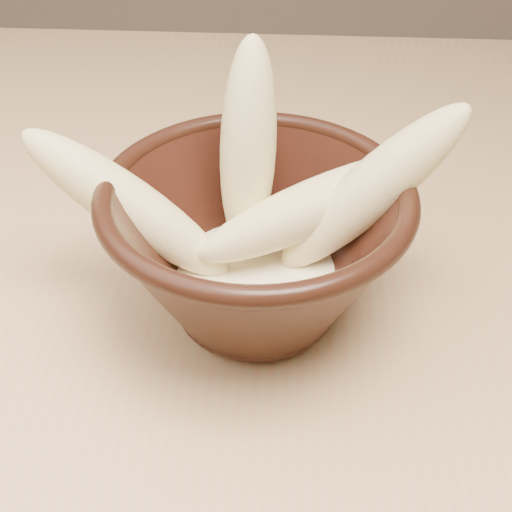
{
  "coord_description": "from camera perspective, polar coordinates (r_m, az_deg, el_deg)",
  "views": [
    {
      "loc": [
        0.13,
        -0.55,
        1.13
      ],
      "look_at": [
        0.11,
        -0.15,
        0.81
      ],
      "focal_mm": 50.0,
      "sensor_mm": 36.0,
      "label": 1
    }
  ],
  "objects": [
    {
      "name": "table",
      "position": [
        0.73,
        -7.63,
        -0.39
      ],
      "size": [
        1.2,
        0.8,
        0.75
      ],
      "color": "tan",
      "rests_on": "ground"
    },
    {
      "name": "bowl",
      "position": [
        0.5,
        0.0,
        0.9
      ],
      "size": [
        0.22,
        0.22,
        0.12
      ],
      "rotation": [
        0.0,
        0.0,
        0.09
      ],
      "color": "black",
      "rests_on": "table"
    },
    {
      "name": "milk_puddle",
      "position": [
        0.52,
        0.0,
        -1.62
      ],
      "size": [
        0.12,
        0.12,
        0.02
      ],
      "primitive_type": "cylinder",
      "color": "#FFF2CD",
      "rests_on": "bowl"
    },
    {
      "name": "banana_upright",
      "position": [
        0.51,
        -0.63,
        8.65
      ],
      "size": [
        0.05,
        0.08,
        0.16
      ],
      "primitive_type": "ellipsoid",
      "rotation": [
        0.26,
        0.0,
        3.03
      ],
      "color": "#D5C87E",
      "rests_on": "bowl"
    },
    {
      "name": "banana_left",
      "position": [
        0.51,
        -10.18,
        4.02
      ],
      "size": [
        0.17,
        0.07,
        0.13
      ],
      "primitive_type": "ellipsoid",
      "rotation": [
        0.97,
        0.0,
        -1.76
      ],
      "color": "#D5C87E",
      "rests_on": "bowl"
    },
    {
      "name": "banana_right",
      "position": [
        0.5,
        9.13,
        5.18
      ],
      "size": [
        0.15,
        0.06,
        0.15
      ],
      "primitive_type": "ellipsoid",
      "rotation": [
        0.76,
        0.0,
        1.74
      ],
      "color": "#D5C87E",
      "rests_on": "bowl"
    },
    {
      "name": "banana_across",
      "position": [
        0.51,
        4.71,
        3.94
      ],
      "size": [
        0.19,
        0.11,
        0.09
      ],
      "primitive_type": "ellipsoid",
      "rotation": [
        1.31,
        0.0,
        1.96
      ],
      "color": "#D5C87E",
      "rests_on": "bowl"
    }
  ]
}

